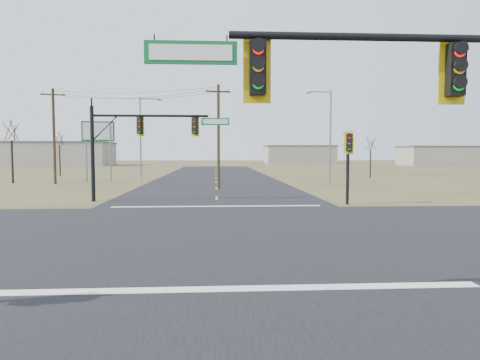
% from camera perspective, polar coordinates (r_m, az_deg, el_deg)
% --- Properties ---
extents(ground, '(320.00, 320.00, 0.00)m').
position_cam_1_polar(ground, '(17.27, -3.00, -6.71)').
color(ground, brown).
rests_on(ground, ground).
extents(road_ew, '(160.00, 14.00, 0.02)m').
position_cam_1_polar(road_ew, '(17.27, -3.00, -6.68)').
color(road_ew, black).
rests_on(road_ew, ground).
extents(road_ns, '(14.00, 160.00, 0.02)m').
position_cam_1_polar(road_ns, '(17.27, -3.00, -6.68)').
color(road_ns, black).
rests_on(road_ns, ground).
extents(stop_bar_near, '(12.00, 0.40, 0.01)m').
position_cam_1_polar(stop_bar_near, '(9.97, -2.76, -14.31)').
color(stop_bar_near, silver).
rests_on(stop_bar_near, road_ns).
extents(stop_bar_far, '(12.00, 0.40, 0.01)m').
position_cam_1_polar(stop_bar_far, '(24.68, -3.10, -3.51)').
color(stop_bar_far, silver).
rests_on(stop_bar_far, road_ns).
extents(mast_arm_near, '(10.32, 0.42, 5.99)m').
position_cam_1_polar(mast_arm_near, '(9.77, 26.07, 10.79)').
color(mast_arm_near, black).
rests_on(mast_arm_near, ground).
extents(mast_arm_far, '(8.82, 0.59, 6.06)m').
position_cam_1_polar(mast_arm_far, '(28.09, -12.61, 6.21)').
color(mast_arm_far, black).
rests_on(mast_arm_far, ground).
extents(pedestal_signal_ne, '(0.67, 0.59, 4.41)m').
position_cam_1_polar(pedestal_signal_ne, '(26.20, 14.30, 3.79)').
color(pedestal_signal_ne, black).
rests_on(pedestal_signal_ne, ground).
extents(utility_pole_near, '(2.17, 0.52, 8.95)m').
position_cam_1_polar(utility_pole_near, '(37.11, -2.89, 6.06)').
color(utility_pole_near, '#422F1C').
rests_on(utility_pole_near, ground).
extents(utility_pole_far, '(2.26, 0.69, 9.42)m').
position_cam_1_polar(utility_pole_far, '(46.31, -23.56, 5.56)').
color(utility_pole_far, '#422F1C').
rests_on(utility_pole_far, ground).
extents(highway_sign, '(3.48, 0.59, 6.57)m').
position_cam_1_polar(highway_sign, '(49.65, -18.38, 5.20)').
color(highway_sign, slate).
rests_on(highway_sign, ground).
extents(streetlight_a, '(2.65, 0.42, 9.44)m').
position_cam_1_polar(streetlight_a, '(44.53, 11.70, 6.40)').
color(streetlight_a, slate).
rests_on(streetlight_a, ground).
extents(streetlight_c, '(2.80, 0.40, 9.99)m').
position_cam_1_polar(streetlight_c, '(54.95, -12.91, 6.17)').
color(streetlight_c, slate).
rests_on(streetlight_c, ground).
extents(bare_tree_a, '(3.18, 3.18, 6.86)m').
position_cam_1_polar(bare_tree_a, '(49.27, -28.20, 5.92)').
color(bare_tree_a, black).
rests_on(bare_tree_a, ground).
extents(bare_tree_b, '(3.25, 3.25, 6.33)m').
position_cam_1_polar(bare_tree_b, '(62.62, -22.96, 5.15)').
color(bare_tree_b, black).
rests_on(bare_tree_b, ground).
extents(bare_tree_c, '(2.60, 2.60, 5.44)m').
position_cam_1_polar(bare_tree_c, '(55.35, 17.04, 4.69)').
color(bare_tree_c, black).
rests_on(bare_tree_c, ground).
extents(bare_tree_d, '(3.09, 3.09, 6.20)m').
position_cam_1_polar(bare_tree_d, '(65.44, 14.07, 5.19)').
color(bare_tree_d, black).
rests_on(bare_tree_d, ground).
extents(warehouse_left, '(28.00, 14.00, 5.50)m').
position_cam_1_polar(warehouse_left, '(114.19, -23.81, 3.16)').
color(warehouse_left, gray).
rests_on(warehouse_left, ground).
extents(warehouse_mid, '(20.00, 12.00, 5.00)m').
position_cam_1_polar(warehouse_mid, '(129.44, 7.87, 3.35)').
color(warehouse_mid, gray).
rests_on(warehouse_mid, ground).
extents(warehouse_right, '(18.00, 10.00, 4.50)m').
position_cam_1_polar(warehouse_right, '(115.92, 25.09, 2.88)').
color(warehouse_right, gray).
rests_on(warehouse_right, ground).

